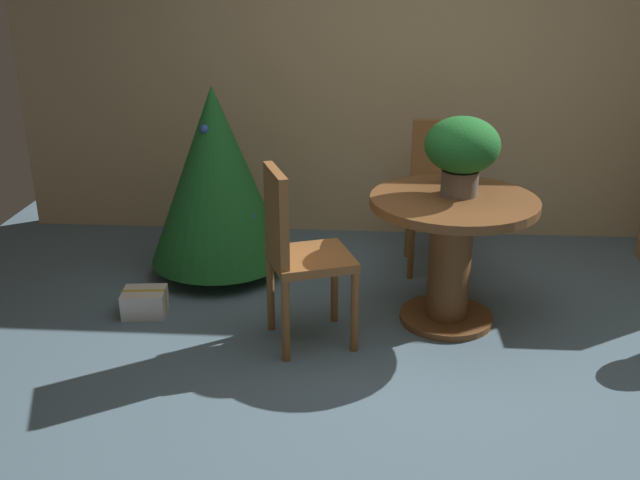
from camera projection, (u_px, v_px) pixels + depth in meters
name	position (u px, v px, depth m)	size (l,w,h in m)	color
ground_plane	(420.00, 377.00, 3.70)	(6.60, 6.60, 0.00)	slate
back_wall_panel	(410.00, 66.00, 5.28)	(6.00, 0.10, 2.60)	tan
round_dining_table	(451.00, 241.00, 4.11)	(0.96, 0.96, 0.78)	brown
flower_vase	(462.00, 149.00, 3.97)	(0.42, 0.42, 0.45)	#665B51
wooden_chair_far	(438.00, 187.00, 4.91)	(0.41, 0.43, 1.01)	brown
wooden_chair_left	(297.00, 248.00, 3.85)	(0.55, 0.54, 1.02)	brown
holiday_tree	(216.00, 175.00, 4.71)	(0.93, 0.93, 1.29)	brown
gift_box_cream	(145.00, 302.00, 4.34)	(0.28, 0.24, 0.16)	silver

